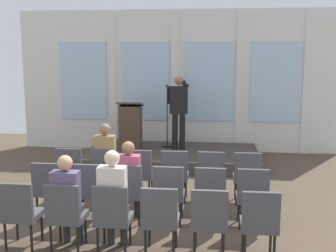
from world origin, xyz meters
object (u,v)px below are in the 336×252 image
(lectern, at_px, (131,126))
(chair_r1_c5, at_px, (252,194))
(chair_r1_c3, at_px, (169,191))
(chair_r2_c2, at_px, (112,214))
(chair_r1_c0, at_px, (50,187))
(chair_r1_c1, at_px, (89,188))
(audience_r1_c2, at_px, (129,177))
(chair_r0_c5, at_px, (247,174))
(chair_r0_c0, at_px, (71,169))
(chair_r0_c3, at_px, (175,172))
(audience_r0_c1, at_px, (106,157))
(audience_r2_c2, at_px, (113,196))
(chair_r0_c4, at_px, (211,173))
(chair_r0_c1, at_px, (105,170))
(speaker, at_px, (179,107))
(chair_r0_c2, at_px, (140,171))
(chair_r1_c4, at_px, (210,192))
(mic_stand, at_px, (167,133))
(chair_r2_c0, at_px, (20,211))
(audience_r2_c1, at_px, (67,197))
(chair_r2_c4, at_px, (209,218))
(chair_r2_c3, at_px, (160,216))
(chair_r2_c1, at_px, (66,212))
(chair_r1_c2, at_px, (128,189))
(chair_r2_c5, at_px, (260,220))

(lectern, xyz_separation_m, chair_r1_c5, (2.61, -3.93, -0.30))
(chair_r1_c3, relative_size, chair_r2_c2, 1.00)
(chair_r1_c0, bearing_deg, chair_r1_c1, 0.00)
(audience_r1_c2, height_order, chair_r1_c3, audience_r1_c2)
(chair_r1_c5, bearing_deg, chair_r0_c5, 90.00)
(chair_r0_c0, xyz_separation_m, chair_r0_c3, (1.88, 0.00, 0.00))
(chair_r1_c0, bearing_deg, chair_r1_c5, 0.00)
(audience_r0_c1, bearing_deg, chair_r1_c5, -23.86)
(chair_r1_c3, distance_m, audience_r2_c2, 1.16)
(chair_r0_c4, xyz_separation_m, audience_r2_c2, (-1.25, -1.98, 0.22))
(chair_r0_c1, distance_m, chair_r0_c5, 2.50)
(speaker, height_order, chair_r0_c2, speaker)
(audience_r2_c2, bearing_deg, speaker, 84.80)
(chair_r0_c1, bearing_deg, lectern, 92.19)
(chair_r0_c4, bearing_deg, chair_r0_c5, 0.00)
(audience_r0_c1, height_order, chair_r1_c4, audience_r0_c1)
(audience_r0_c1, distance_m, chair_r1_c4, 2.19)
(mic_stand, xyz_separation_m, audience_r0_c1, (-0.77, -3.08, 0.14))
(mic_stand, relative_size, audience_r0_c1, 1.14)
(chair_r2_c0, bearing_deg, chair_r0_c4, 39.41)
(chair_r1_c0, distance_m, audience_r2_c1, 1.15)
(chair_r0_c0, bearing_deg, chair_r0_c2, 0.00)
(chair_r0_c0, bearing_deg, chair_r0_c4, 0.00)
(chair_r0_c1, height_order, chair_r2_c4, same)
(mic_stand, height_order, chair_r2_c3, mic_stand)
(mic_stand, xyz_separation_m, chair_r0_c3, (0.48, -3.16, -0.09))
(speaker, bearing_deg, chair_r1_c1, -105.15)
(speaker, relative_size, chair_r0_c2, 1.89)
(chair_r2_c3, bearing_deg, chair_r1_c3, 90.00)
(chair_r1_c0, xyz_separation_m, chair_r1_c1, (0.63, 0.00, 0.00))
(chair_r0_c3, height_order, chair_r2_c1, same)
(chair_r1_c5, bearing_deg, audience_r2_c2, -153.17)
(chair_r0_c4, relative_size, chair_r1_c5, 1.00)
(chair_r2_c3, bearing_deg, mic_stand, 95.30)
(chair_r0_c0, xyz_separation_m, chair_r0_c5, (3.13, 0.00, 0.00))
(chair_r1_c2, bearing_deg, chair_r1_c1, 180.00)
(chair_r1_c5, bearing_deg, chair_r1_c1, 180.00)
(audience_r2_c2, distance_m, chair_r2_c5, 1.89)
(chair_r0_c3, xyz_separation_m, chair_r0_c4, (0.63, 0.00, 0.00))
(chair_r2_c1, height_order, audience_r2_c2, audience_r2_c2)
(chair_r1_c2, distance_m, chair_r2_c4, 1.62)
(chair_r0_c3, bearing_deg, chair_r0_c0, 180.00)
(chair_r2_c5, bearing_deg, chair_r0_c1, 140.59)
(audience_r1_c2, bearing_deg, speaker, 83.43)
(chair_r0_c1, xyz_separation_m, chair_r2_c4, (1.88, -2.06, 0.00))
(chair_r0_c1, relative_size, chair_r0_c5, 1.00)
(chair_r0_c3, xyz_separation_m, chair_r2_c2, (-0.63, -2.06, 0.00))
(chair_r1_c5, height_order, chair_r2_c2, same)
(mic_stand, relative_size, chair_r1_c4, 1.65)
(chair_r0_c2, bearing_deg, chair_r0_c4, 0.00)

